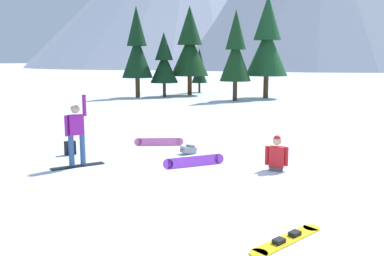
{
  "coord_description": "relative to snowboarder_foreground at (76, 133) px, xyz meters",
  "views": [
    {
      "loc": [
        4.57,
        -8.63,
        2.97
      ],
      "look_at": [
        -1.09,
        1.91,
        1.0
      ],
      "focal_mm": 38.29,
      "sensor_mm": 36.0,
      "label": 1
    }
  ],
  "objects": [
    {
      "name": "ground_plane",
      "position": [
        3.64,
        0.21,
        -0.97
      ],
      "size": [
        800.0,
        800.0,
        0.0
      ],
      "primitive_type": "plane",
      "color": "silver"
    },
    {
      "name": "snowboarder_foreground",
      "position": [
        0.0,
        0.0,
        0.0
      ],
      "size": [
        1.0,
        1.43,
        2.03
      ],
      "color": "black",
      "rests_on": "ground_plane"
    },
    {
      "name": "snowboarder_midground",
      "position": [
        5.06,
        2.42,
        -0.63
      ],
      "size": [
        0.8,
        1.81,
        0.98
      ],
      "color": "#4C4C51",
      "rests_on": "ground_plane"
    },
    {
      "name": "loose_snowboard_near_left",
      "position": [
        2.91,
        1.58,
        -0.82
      ],
      "size": [
        1.24,
        1.52,
        0.29
      ],
      "color": "#993FD8",
      "rests_on": "ground_plane"
    },
    {
      "name": "loose_snowboard_near_right",
      "position": [
        0.44,
        3.57,
        -0.83
      ],
      "size": [
        1.55,
        0.98,
        0.26
      ],
      "color": "pink",
      "rests_on": "ground_plane"
    },
    {
      "name": "loose_snowboard_far_spare",
      "position": [
        6.56,
        -1.99,
        -0.94
      ],
      "size": [
        0.89,
        1.76,
        0.09
      ],
      "color": "yellow",
      "rests_on": "ground_plane"
    },
    {
      "name": "backpack_grey",
      "position": [
        2.0,
        2.92,
        -0.83
      ],
      "size": [
        0.5,
        0.56,
        0.29
      ],
      "color": "gray",
      "rests_on": "ground_plane"
    },
    {
      "name": "backpack_black",
      "position": [
        -1.26,
        1.0,
        -0.75
      ],
      "size": [
        0.34,
        0.37,
        0.47
      ],
      "color": "black",
      "rests_on": "ground_plane"
    },
    {
      "name": "pine_tree_twin",
      "position": [
        -2.14,
        23.4,
        3.43
      ],
      "size": [
        3.32,
        3.32,
        8.07
      ],
      "color": "#472D19",
      "rests_on": "ground_plane"
    },
    {
      "name": "pine_tree_young",
      "position": [
        -9.58,
        26.2,
        1.28
      ],
      "size": [
        1.49,
        1.49,
        4.12
      ],
      "color": "#472D19",
      "rests_on": "ground_plane"
    },
    {
      "name": "pine_tree_slender",
      "position": [
        -8.87,
        22.98,
        3.18
      ],
      "size": [
        3.28,
        3.28,
        7.61
      ],
      "color": "#472D19",
      "rests_on": "ground_plane"
    },
    {
      "name": "pine_tree_tall",
      "position": [
        -9.96,
        20.56,
        1.92
      ],
      "size": [
        2.31,
        2.31,
        5.29
      ],
      "color": "#472D19",
      "rests_on": "ground_plane"
    },
    {
      "name": "pine_tree_short",
      "position": [
        -3.47,
        20.15,
        2.66
      ],
      "size": [
        2.34,
        2.34,
        6.66
      ],
      "color": "#472D19",
      "rests_on": "ground_plane"
    },
    {
      "name": "pine_tree_leaning",
      "position": [
        -11.53,
        18.97,
        3.0
      ],
      "size": [
        2.47,
        2.47,
        7.29
      ],
      "color": "#472D19",
      "rests_on": "ground_plane"
    }
  ]
}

